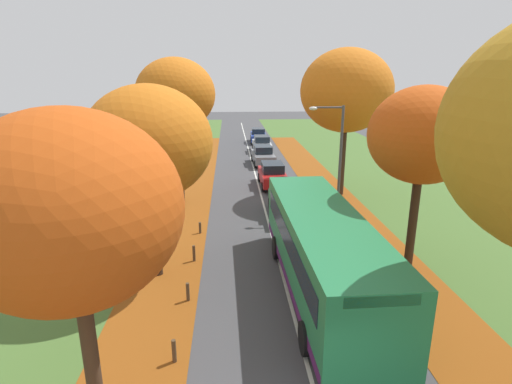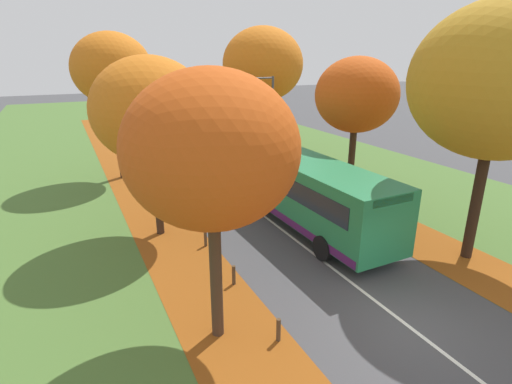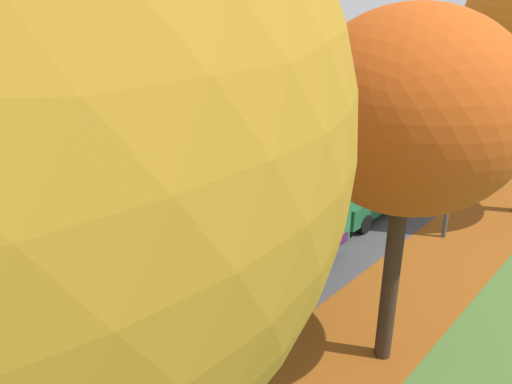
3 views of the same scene
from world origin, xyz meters
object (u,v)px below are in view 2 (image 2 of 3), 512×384
bollard_third (234,275)px  streetlamp_right (268,114)px  tree_right_nearest (499,81)px  car_silver_fourth_in_line (162,120)px  bus (304,188)px  tree_left_nearest (211,151)px  car_green_lead (232,164)px  tree_right_near (357,96)px  bollard_fourth (205,238)px  tree_right_mid (263,65)px  car_grey_third_in_line (173,130)px  car_red_following (198,145)px  tree_left_mid (112,70)px  bollard_second (278,330)px  bollard_sixth (168,194)px  car_blue_trailing (151,113)px  tree_left_near (150,110)px  bollard_fifth (183,212)px

bollard_third → streetlamp_right: size_ratio=0.12×
tree_right_nearest → car_silver_fourth_in_line: (-3.82, 32.58, -5.61)m
bus → tree_left_nearest: bearing=-138.4°
bollard_third → car_green_lead: (4.73, 11.51, 0.47)m
tree_right_nearest → bus: tree_right_nearest is taller
tree_right_near → bollard_fourth: 10.34m
tree_right_nearest → car_silver_fourth_in_line: tree_right_nearest is taller
tree_right_mid → car_grey_third_in_line: 11.85m
car_green_lead → car_red_following: size_ratio=0.99×
car_silver_fourth_in_line → tree_right_mid: bearing=-75.6°
tree_left_mid → bus: bearing=-60.7°
tree_left_nearest → car_silver_fourth_in_line: tree_left_nearest is taller
tree_left_mid → car_red_following: tree_left_mid is taller
bollard_second → car_red_following: bearing=77.6°
bollard_sixth → car_silver_fourth_in_line: car_silver_fourth_in_line is taller
car_silver_fourth_in_line → tree_left_nearest: bearing=-100.8°
bollard_fourth → car_silver_fourth_in_line: bearing=80.1°
tree_left_nearest → car_green_lead: 15.51m
tree_right_near → car_silver_fourth_in_line: bearing=99.0°
tree_left_nearest → car_grey_third_in_line: size_ratio=1.65×
tree_left_nearest → car_blue_trailing: bearing=80.7°
car_green_lead → tree_right_mid: bearing=43.5°
bollard_second → streetlamp_right: size_ratio=0.11×
car_grey_third_in_line → tree_right_near: bearing=-77.4°
bollard_third → streetlamp_right: streetlamp_right is taller
tree_right_mid → bollard_fourth: bearing=-125.3°
tree_left_mid → car_grey_third_in_line: bearing=60.6°
bollard_sixth → car_green_lead: size_ratio=0.14×
tree_left_nearest → car_grey_third_in_line: (5.85, 26.87, -4.32)m
bollard_fourth → car_green_lead: car_green_lead is taller
tree_right_nearest → bollard_fourth: 11.72m
car_silver_fourth_in_line → bollard_sixth: bearing=-102.7°
bollard_second → bollard_sixth: bollard_second is taller
bollard_sixth → car_grey_third_in_line: (4.42, 15.56, 0.52)m
car_green_lead → car_red_following: bearing=91.4°
bollard_sixth → car_grey_third_in_line: car_grey_third_in_line is taller
tree_left_mid → tree_right_nearest: bearing=-58.3°
tree_right_near → bollard_third: (-8.87, -5.23, -4.99)m
tree_left_near → streetlamp_right: bearing=37.4°
tree_left_mid → car_green_lead: bearing=-24.6°
tree_right_nearest → tree_left_mid: bearing=121.7°
bollard_second → bollard_fifth: bearing=89.7°
tree_right_mid → bus: tree_right_mid is taller
bus → car_blue_trailing: size_ratio=2.45×
bus → bollard_second: bearing=-126.7°
tree_right_nearest → bollard_fifth: 13.37m
tree_left_near → car_green_lead: tree_left_near is taller
bollard_fifth → car_blue_trailing: bearing=80.8°
car_red_following → tree_right_mid: bearing=-29.2°
bollard_fifth → tree_right_near: bearing=-5.9°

